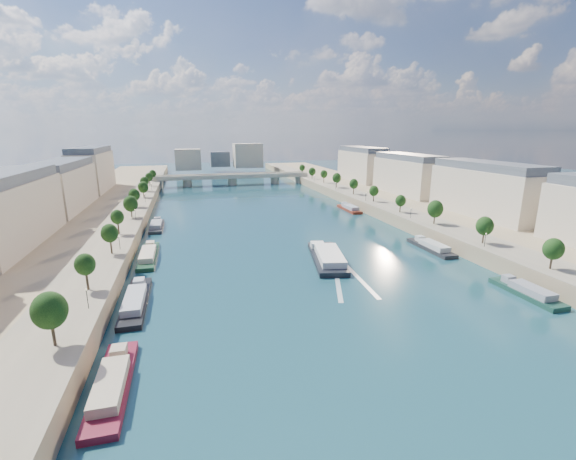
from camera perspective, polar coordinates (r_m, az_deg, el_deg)
ground at (r=154.91m, az=-2.23°, el=0.02°), size 700.00×700.00×0.00m
quay_left at (r=155.97m, az=-29.02°, el=-0.78°), size 44.00×520.00×5.00m
quay_right at (r=183.47m, az=20.29°, el=2.21°), size 44.00×520.00×5.00m
pave_left at (r=152.27m, az=-23.68°, el=0.49°), size 14.00×520.00×0.10m
pave_right at (r=174.86m, az=16.32°, el=2.82°), size 14.00×520.00×0.10m
trees_left at (r=152.79m, az=-23.04°, el=2.69°), size 4.80×268.80×8.26m
trees_right at (r=181.43m, az=14.29°, el=5.10°), size 4.80×268.80×8.26m
lamps_left at (r=141.35m, az=-22.57°, el=0.73°), size 0.36×200.36×4.28m
lamps_right at (r=176.37m, az=14.30°, el=3.95°), size 0.36×200.36×4.28m
buildings_left at (r=168.42m, az=-32.94°, el=4.58°), size 16.00×226.00×23.20m
buildings_right at (r=198.46m, az=21.78°, el=7.04°), size 16.00×226.00×23.20m
skyline at (r=368.48m, az=-9.37°, el=10.58°), size 79.00×42.00×22.00m
bridge at (r=286.79m, az=-8.27°, el=7.63°), size 112.00×12.00×8.15m
tour_barge at (r=118.63m, az=5.83°, el=-4.04°), size 14.18×30.76×4.03m
wake at (r=104.67m, az=9.00°, el=-7.39°), size 12.68×26.02×0.04m
moored_barges_left at (r=97.09m, az=-21.58°, el=-9.55°), size 5.00×163.62×3.60m
moored_barges_right at (r=127.14m, az=24.01°, el=-4.14°), size 5.00×164.89×3.60m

